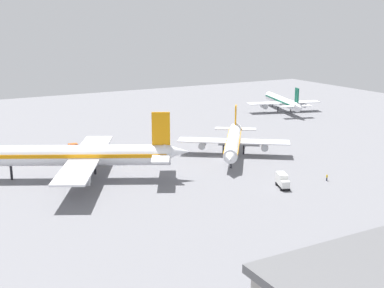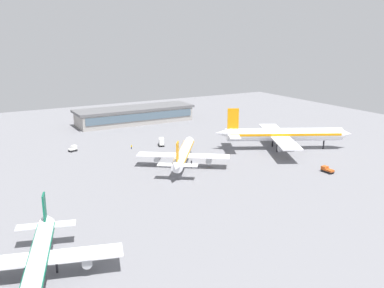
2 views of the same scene
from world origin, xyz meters
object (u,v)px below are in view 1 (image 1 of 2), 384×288
at_px(airplane_at_gate, 233,141).
at_px(catering_truck, 282,181).
at_px(ground_crew_worker, 327,177).
at_px(airplane_taxiing, 79,155).
at_px(airplane_distant, 283,101).
at_px(pushback_tractor, 73,146).

distance_m(airplane_at_gate, catering_truck, 29.92).
bearing_deg(ground_crew_worker, airplane_taxiing, -126.90).
bearing_deg(catering_truck, airplane_taxiing, -104.23).
height_order(airplane_at_gate, airplane_taxiing, airplane_taxiing).
distance_m(airplane_taxiing, ground_crew_worker, 61.30).
distance_m(catering_truck, ground_crew_worker, 12.96).
xyz_separation_m(airplane_taxiing, ground_crew_worker, (52.95, -30.44, -5.28)).
bearing_deg(ground_crew_worker, airplane_distant, 141.00).
height_order(pushback_tractor, ground_crew_worker, pushback_tractor).
distance_m(airplane_at_gate, pushback_tractor, 49.12).
distance_m(airplane_distant, pushback_tractor, 98.99).
height_order(airplane_distant, ground_crew_worker, airplane_distant).
bearing_deg(pushback_tractor, airplane_at_gate, 51.00).
height_order(airplane_distant, pushback_tractor, airplane_distant).
xyz_separation_m(airplane_at_gate, ground_crew_worker, (7.57, -30.51, -3.64)).
relative_size(airplane_distant, catering_truck, 6.53).
height_order(airplane_taxiing, pushback_tractor, airplane_taxiing).
xyz_separation_m(airplane_at_gate, airplane_taxiing, (-45.38, -0.07, 1.63)).
relative_size(airplane_taxiing, airplane_distant, 1.33).
relative_size(airplane_distant, ground_crew_worker, 23.09).
bearing_deg(airplane_at_gate, catering_truck, 25.47).
bearing_deg(pushback_tractor, airplane_taxiing, -13.53).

